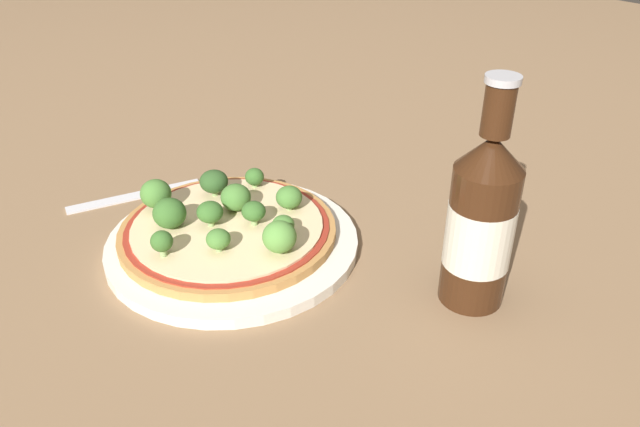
# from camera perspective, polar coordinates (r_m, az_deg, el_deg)

# --- Properties ---
(ground_plane) EXTENTS (3.00, 3.00, 0.00)m
(ground_plane) POSITION_cam_1_polar(r_m,az_deg,el_deg) (0.69, -8.30, -2.76)
(ground_plane) COLOR #846647
(plate) EXTENTS (0.27, 0.27, 0.01)m
(plate) POSITION_cam_1_polar(r_m,az_deg,el_deg) (0.68, -7.75, -2.54)
(plate) COLOR silver
(plate) RESTS_ON ground_plane
(pizza) EXTENTS (0.23, 0.23, 0.01)m
(pizza) POSITION_cam_1_polar(r_m,az_deg,el_deg) (0.68, -8.18, -1.45)
(pizza) COLOR #B77F42
(pizza) RESTS_ON plate
(broccoli_floret_0) EXTENTS (0.02, 0.02, 0.02)m
(broccoli_floret_0) POSITION_cam_1_polar(r_m,az_deg,el_deg) (0.65, -3.38, -1.03)
(broccoli_floret_0) COLOR #89A866
(broccoli_floret_0) RESTS_ON pizza
(broccoli_floret_1) EXTENTS (0.03, 0.03, 0.04)m
(broccoli_floret_1) POSITION_cam_1_polar(r_m,az_deg,el_deg) (0.71, -14.78, 1.76)
(broccoli_floret_1) COLOR #89A866
(broccoli_floret_1) RESTS_ON pizza
(broccoli_floret_2) EXTENTS (0.03, 0.03, 0.03)m
(broccoli_floret_2) POSITION_cam_1_polar(r_m,az_deg,el_deg) (0.73, -9.68, 2.90)
(broccoli_floret_2) COLOR #89A866
(broccoli_floret_2) RESTS_ON pizza
(broccoli_floret_3) EXTENTS (0.02, 0.02, 0.02)m
(broccoli_floret_3) POSITION_cam_1_polar(r_m,az_deg,el_deg) (0.63, -9.28, -2.34)
(broccoli_floret_3) COLOR #89A866
(broccoli_floret_3) RESTS_ON pizza
(broccoli_floret_4) EXTENTS (0.03, 0.03, 0.03)m
(broccoli_floret_4) POSITION_cam_1_polar(r_m,az_deg,el_deg) (0.67, -10.03, 0.11)
(broccoli_floret_4) COLOR #89A866
(broccoli_floret_4) RESTS_ON pizza
(broccoli_floret_5) EXTENTS (0.04, 0.04, 0.03)m
(broccoli_floret_5) POSITION_cam_1_polar(r_m,az_deg,el_deg) (0.68, -13.60, 0.02)
(broccoli_floret_5) COLOR #89A866
(broccoli_floret_5) RESTS_ON pizza
(broccoli_floret_6) EXTENTS (0.03, 0.03, 0.03)m
(broccoli_floret_6) POSITION_cam_1_polar(r_m,az_deg,el_deg) (0.66, -6.09, 0.19)
(broccoli_floret_6) COLOR #89A866
(broccoli_floret_6) RESTS_ON pizza
(broccoli_floret_7) EXTENTS (0.02, 0.02, 0.03)m
(broccoli_floret_7) POSITION_cam_1_polar(r_m,az_deg,el_deg) (0.63, -14.27, -2.51)
(broccoli_floret_7) COLOR #89A866
(broccoli_floret_7) RESTS_ON pizza
(broccoli_floret_8) EXTENTS (0.02, 0.02, 0.02)m
(broccoli_floret_8) POSITION_cam_1_polar(r_m,az_deg,el_deg) (0.74, -6.01, 3.34)
(broccoli_floret_8) COLOR #89A866
(broccoli_floret_8) RESTS_ON pizza
(broccoli_floret_9) EXTENTS (0.03, 0.03, 0.03)m
(broccoli_floret_9) POSITION_cam_1_polar(r_m,az_deg,el_deg) (0.62, -3.73, -2.15)
(broccoli_floret_9) COLOR #89A866
(broccoli_floret_9) RESTS_ON pizza
(broccoli_floret_10) EXTENTS (0.03, 0.03, 0.03)m
(broccoli_floret_10) POSITION_cam_1_polar(r_m,az_deg,el_deg) (0.69, -7.71, 1.48)
(broccoli_floret_10) COLOR #89A866
(broccoli_floret_10) RESTS_ON pizza
(broccoli_floret_11) EXTENTS (0.03, 0.03, 0.03)m
(broccoli_floret_11) POSITION_cam_1_polar(r_m,az_deg,el_deg) (0.69, -2.85, 1.49)
(broccoli_floret_11) COLOR #89A866
(broccoli_floret_11) RESTS_ON pizza
(beer_bottle) EXTENTS (0.06, 0.06, 0.22)m
(beer_bottle) POSITION_cam_1_polar(r_m,az_deg,el_deg) (0.58, 14.51, -0.69)
(beer_bottle) COLOR #381E0F
(beer_bottle) RESTS_ON ground_plane
(fork) EXTENTS (0.06, 0.16, 0.00)m
(fork) POSITION_cam_1_polar(r_m,az_deg,el_deg) (0.81, -16.55, 1.60)
(fork) COLOR silver
(fork) RESTS_ON ground_plane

